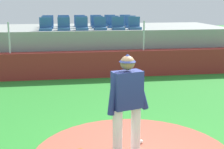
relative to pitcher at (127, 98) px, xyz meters
name	(u,v)px	position (x,y,z in m)	size (l,w,h in m)	color
pitcher	(127,98)	(0.00, 0.00, 0.00)	(0.78, 0.39, 1.79)	white
baseball	(141,141)	(0.37, 0.44, -1.00)	(0.07, 0.07, 0.07)	white
brick_barrier	(94,64)	(0.11, 6.82, -0.76)	(12.32, 0.40, 0.99)	maroon
fence_post_left	(9,38)	(-2.90, 6.82, 0.29)	(0.06, 0.06, 1.11)	silver
fence_post_right	(144,35)	(2.02, 6.82, 0.29)	(0.06, 0.06, 1.11)	silver
bleacher_platform	(88,46)	(0.11, 9.32, -0.41)	(11.85, 4.14, 1.70)	gray
stadium_chair_0	(46,26)	(-1.66, 7.78, 0.60)	(0.48, 0.44, 0.50)	#2C588F
stadium_chair_1	(64,26)	(-0.96, 7.77, 0.60)	(0.48, 0.44, 0.50)	#2C588F
stadium_chair_2	(82,26)	(-0.26, 7.74, 0.60)	(0.48, 0.44, 0.50)	#2C588F
stadium_chair_3	(100,26)	(0.47, 7.76, 0.60)	(0.48, 0.44, 0.50)	#2C588F
stadium_chair_4	(118,26)	(1.19, 7.76, 0.60)	(0.48, 0.44, 0.50)	#2C588F
stadium_chair_5	(134,25)	(1.86, 7.78, 0.60)	(0.48, 0.44, 0.50)	#2C588F
stadium_chair_6	(47,25)	(-1.62, 8.65, 0.60)	(0.48, 0.44, 0.50)	#2C588F
stadium_chair_7	(64,24)	(-0.95, 8.68, 0.60)	(0.48, 0.44, 0.50)	#2C588F
stadium_chair_8	(82,24)	(-0.21, 8.65, 0.60)	(0.48, 0.44, 0.50)	#2C588F
stadium_chair_9	(98,24)	(0.47, 8.66, 0.60)	(0.48, 0.44, 0.50)	#2C588F
stadium_chair_10	(113,24)	(1.15, 8.69, 0.60)	(0.48, 0.44, 0.50)	#2C588F
stadium_chair_11	(130,24)	(1.89, 8.68, 0.60)	(0.48, 0.44, 0.50)	#2C588F
stadium_chair_12	(48,23)	(-1.64, 9.57, 0.60)	(0.48, 0.44, 0.50)	#2C588F
stadium_chair_13	(64,23)	(-0.96, 9.58, 0.60)	(0.48, 0.44, 0.50)	#2C588F
stadium_chair_14	(80,23)	(-0.24, 9.59, 0.60)	(0.48, 0.44, 0.50)	#2C588F
stadium_chair_15	(96,23)	(0.49, 9.56, 0.60)	(0.48, 0.44, 0.50)	#2C588F
stadium_chair_16	(110,23)	(1.13, 9.58, 0.60)	(0.48, 0.44, 0.50)	#2C588F
stadium_chair_17	(125,22)	(1.84, 9.55, 0.60)	(0.48, 0.44, 0.50)	#2C588F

